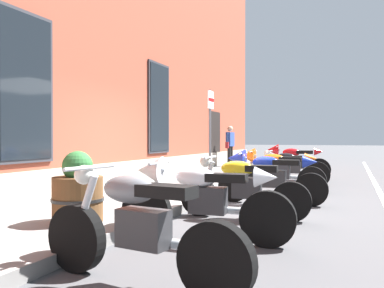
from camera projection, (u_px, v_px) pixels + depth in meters
The scene contains 12 objects.
ground_plane at pixel (212, 201), 7.90m from camera, with size 140.00×140.00×0.00m, color #424244.
sidewalk at pixel (158, 194), 8.36m from camera, with size 30.35×2.45×0.15m, color slate.
motorcycle_grey_naked at pixel (137, 228), 3.33m from camera, with size 0.62×2.08×1.00m.
motorcycle_white_sport at pixel (197, 195), 4.78m from camera, with size 0.62×2.18×1.02m.
motorcycle_yellow_naked at pixel (242, 188), 6.15m from camera, with size 0.62×2.05×0.97m.
motorcycle_blue_sport at pixel (267, 174), 7.53m from camera, with size 0.62×2.08×1.04m.
motorcycle_orange_sport at pixel (274, 169), 8.98m from camera, with size 0.62×2.13×1.03m.
motorcycle_black_naked at pixel (289, 168), 10.28m from camera, with size 0.62×2.02×0.94m.
motorcycle_red_sport at pixel (292, 161), 11.85m from camera, with size 0.62×2.06×1.08m.
pedestrian_blue_top at pixel (230, 144), 15.59m from camera, with size 0.66×0.26×1.59m.
parking_sign at pixel (210, 122), 9.84m from camera, with size 0.36×0.07×2.31m.
barrel_planter at pixel (78, 193), 5.17m from camera, with size 0.68×0.68×0.93m.
Camera 1 is at (-7.46, -2.59, 1.25)m, focal length 36.91 mm.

